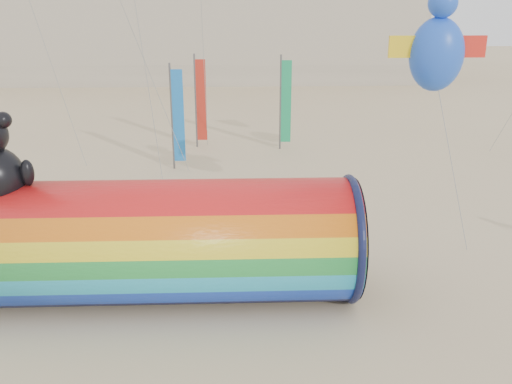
{
  "coord_description": "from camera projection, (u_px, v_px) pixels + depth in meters",
  "views": [
    {
      "loc": [
        -0.16,
        -15.37,
        8.31
      ],
      "look_at": [
        0.5,
        1.5,
        2.4
      ],
      "focal_mm": 40.0,
      "sensor_mm": 36.0,
      "label": 1
    }
  ],
  "objects": [
    {
      "name": "ground",
      "position": [
        241.0,
        283.0,
        17.25
      ],
      "size": [
        160.0,
        160.0,
        0.0
      ],
      "primitive_type": "plane",
      "color": "#CCB58C",
      "rests_on": "ground"
    },
    {
      "name": "windsock_assembly",
      "position": [
        140.0,
        239.0,
        15.88
      ],
      "size": [
        11.98,
        3.65,
        5.52
      ],
      "color": "red",
      "rests_on": "ground"
    },
    {
      "name": "festival_banners",
      "position": [
        222.0,
        106.0,
        30.23
      ],
      "size": [
        6.22,
        4.35,
        5.2
      ],
      "color": "#59595E",
      "rests_on": "ground"
    }
  ]
}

